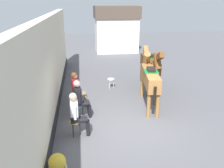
% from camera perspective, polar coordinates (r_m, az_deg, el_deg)
% --- Properties ---
extents(ground_plane, '(40.00, 40.00, 0.00)m').
position_cam_1_polar(ground_plane, '(10.49, 0.83, -2.02)').
color(ground_plane, '#56565B').
extents(pub_facade_wall, '(0.34, 14.00, 3.40)m').
position_cam_1_polar(pub_facade_wall, '(8.54, -14.74, 3.09)').
color(pub_facade_wall, beige).
rests_on(pub_facade_wall, ground_plane).
extents(distant_cottage, '(3.40, 2.60, 3.50)m').
position_cam_1_polar(distant_cottage, '(18.93, 0.99, 13.38)').
color(distant_cottage, silver).
rests_on(distant_cottage, ground_plane).
extents(seated_visitor_near, '(0.61, 0.49, 1.39)m').
position_cam_1_polar(seated_visitor_near, '(7.03, -8.63, -6.78)').
color(seated_visitor_near, gold).
rests_on(seated_visitor_near, ground_plane).
extents(seated_visitor_middle, '(0.61, 0.48, 1.39)m').
position_cam_1_polar(seated_visitor_middle, '(8.04, -7.85, -3.22)').
color(seated_visitor_middle, '#194C99').
rests_on(seated_visitor_middle, ground_plane).
extents(seated_visitor_far, '(0.61, 0.49, 1.39)m').
position_cam_1_polar(seated_visitor_far, '(8.92, -8.54, -0.91)').
color(seated_visitor_far, gold).
rests_on(seated_visitor_far, ground_plane).
extents(saddled_horse_near, '(0.75, 2.98, 2.06)m').
position_cam_1_polar(saddled_horse_near, '(9.00, 9.17, 1.82)').
color(saddled_horse_near, '#9E6B38').
rests_on(saddled_horse_near, ground_plane).
extents(saddled_horse_far, '(0.55, 3.00, 2.06)m').
position_cam_1_polar(saddled_horse_far, '(10.76, 9.39, 4.77)').
color(saddled_horse_far, brown).
rests_on(saddled_horse_far, ground_plane).
extents(flower_planter_near, '(0.43, 0.43, 0.64)m').
position_cam_1_polar(flower_planter_near, '(5.77, -13.13, -18.89)').
color(flower_planter_near, beige).
rests_on(flower_planter_near, ground_plane).
extents(spare_stool_white, '(0.32, 0.32, 0.46)m').
position_cam_1_polar(spare_stool_white, '(10.85, -0.27, 0.99)').
color(spare_stool_white, white).
rests_on(spare_stool_white, ground_plane).
extents(satchel_bag, '(0.29, 0.16, 0.20)m').
position_cam_1_polar(satchel_bag, '(10.17, -8.91, -2.38)').
color(satchel_bag, maroon).
rests_on(satchel_bag, ground_plane).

